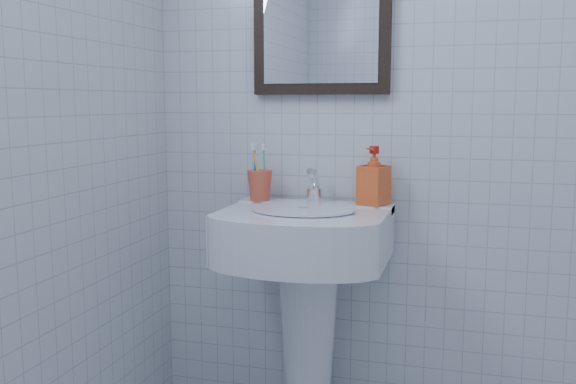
% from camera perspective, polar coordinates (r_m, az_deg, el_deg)
% --- Properties ---
extents(wall_back, '(2.20, 0.02, 2.50)m').
position_cam_1_polar(wall_back, '(2.32, 14.42, 8.66)').
color(wall_back, silver).
rests_on(wall_back, ground).
extents(washbasin, '(0.56, 0.41, 0.86)m').
position_cam_1_polar(washbasin, '(2.26, 1.68, -8.29)').
color(washbasin, white).
rests_on(washbasin, ground).
extents(faucet, '(0.05, 0.12, 0.13)m').
position_cam_1_polar(faucet, '(2.29, 2.34, 0.29)').
color(faucet, silver).
rests_on(faucet, washbasin).
extents(toothbrush_cup, '(0.12, 0.12, 0.11)m').
position_cam_1_polar(toothbrush_cup, '(2.35, -2.52, 0.59)').
color(toothbrush_cup, '#CD4B32').
rests_on(toothbrush_cup, washbasin).
extents(soap_dispenser, '(0.12, 0.12, 0.20)m').
position_cam_1_polar(soap_dispenser, '(2.27, 7.63, 1.44)').
color(soap_dispenser, red).
rests_on(soap_dispenser, washbasin).
extents(wall_mirror, '(0.50, 0.04, 0.62)m').
position_cam_1_polar(wall_mirror, '(2.39, 2.97, 16.11)').
color(wall_mirror, black).
rests_on(wall_mirror, wall_back).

